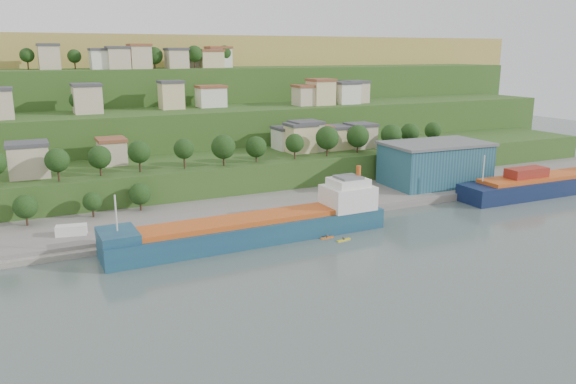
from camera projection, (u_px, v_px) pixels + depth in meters
ground at (332, 241)px, 125.17m from camera, size 500.00×500.00×0.00m
quay at (343, 202)px, 158.06m from camera, size 220.00×26.00×4.00m
pebble_beach at (60, 247)px, 121.35m from camera, size 40.00×18.00×2.40m
hillside at (158, 139)px, 272.72m from camera, size 360.00×211.20×96.00m
cargo_ship_near at (260, 229)px, 125.22m from camera, size 64.79×11.54×16.60m
cargo_ship_far at (556, 183)px, 168.24m from camera, size 62.99×11.60×17.06m
warehouse at (435, 163)px, 169.22m from camera, size 31.81×20.35×12.80m
caravan at (71, 232)px, 122.86m from camera, size 6.84×3.84×3.01m
dinghy at (136, 235)px, 124.04m from camera, size 4.23×2.71×0.79m
kayak_orange at (327, 237)px, 127.06m from camera, size 3.26×0.65×0.81m
kayak_yellow at (344, 239)px, 125.40m from camera, size 3.69×1.29×0.91m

